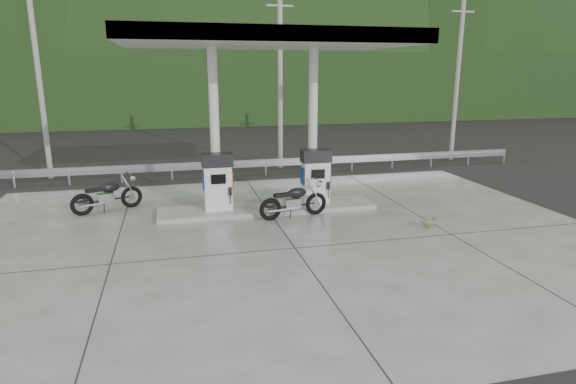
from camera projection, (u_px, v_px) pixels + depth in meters
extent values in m
plane|color=black|center=(286.00, 236.00, 13.31)|extent=(160.00, 160.00, 0.00)
cube|color=slate|center=(286.00, 236.00, 13.31)|extent=(18.00, 14.00, 0.02)
cube|color=gray|center=(268.00, 208.00, 15.65)|extent=(7.00, 1.40, 0.15)
cylinder|color=white|center=(215.00, 129.00, 15.02)|extent=(0.30, 0.30, 5.00)
cylinder|color=white|center=(313.00, 127.00, 15.76)|extent=(0.30, 0.30, 5.00)
cube|color=silver|center=(266.00, 39.00, 14.35)|extent=(8.50, 5.00, 0.40)
cube|color=black|center=(233.00, 162.00, 24.15)|extent=(60.00, 7.00, 0.01)
cylinder|color=gray|center=(39.00, 82.00, 19.45)|extent=(0.22, 0.22, 8.00)
cylinder|color=gray|center=(280.00, 81.00, 21.74)|extent=(0.22, 0.22, 8.00)
cylinder|color=gray|center=(457.00, 80.00, 23.80)|extent=(0.22, 0.22, 8.00)
cube|color=black|center=(204.00, 88.00, 40.84)|extent=(80.00, 6.00, 6.00)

